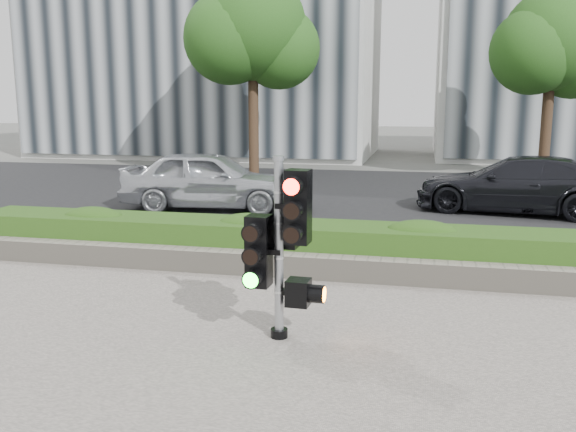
% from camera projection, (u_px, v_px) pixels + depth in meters
% --- Properties ---
extents(ground, '(120.00, 120.00, 0.00)m').
position_uv_depth(ground, '(290.00, 324.00, 7.24)').
color(ground, '#51514C').
rests_on(ground, ground).
extents(road, '(60.00, 13.00, 0.02)m').
position_uv_depth(road, '(367.00, 197.00, 16.83)').
color(road, black).
rests_on(road, ground).
extents(curb, '(60.00, 0.25, 0.12)m').
position_uv_depth(curb, '(330.00, 255.00, 10.25)').
color(curb, gray).
rests_on(curb, ground).
extents(stone_wall, '(12.00, 0.32, 0.34)m').
position_uv_depth(stone_wall, '(317.00, 267.00, 9.03)').
color(stone_wall, gray).
rests_on(stone_wall, sidewalk).
extents(hedge, '(12.00, 1.00, 0.68)m').
position_uv_depth(hedge, '(324.00, 246.00, 9.62)').
color(hedge, '#487724').
rests_on(hedge, sidewalk).
extents(building_left, '(16.00, 9.00, 15.00)m').
position_uv_depth(building_left, '(211.00, 0.00, 29.84)').
color(building_left, '#B7B7B2').
rests_on(building_left, ground).
extents(tree_left, '(4.61, 4.03, 7.34)m').
position_uv_depth(tree_left, '(253.00, 31.00, 21.24)').
color(tree_left, black).
rests_on(tree_left, ground).
extents(tree_right, '(4.10, 3.58, 6.53)m').
position_uv_depth(tree_right, '(552.00, 44.00, 20.16)').
color(tree_right, black).
rests_on(tree_right, ground).
extents(traffic_signal, '(0.70, 0.52, 2.02)m').
position_uv_depth(traffic_signal, '(282.00, 239.00, 6.59)').
color(traffic_signal, black).
rests_on(traffic_signal, sidewalk).
extents(car_silver, '(4.38, 2.12, 1.44)m').
position_uv_depth(car_silver, '(209.00, 180.00, 14.81)').
color(car_silver, silver).
rests_on(car_silver, road).
extents(car_dark, '(4.87, 2.67, 1.34)m').
position_uv_depth(car_dark, '(517.00, 184.00, 14.34)').
color(car_dark, black).
rests_on(car_dark, road).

